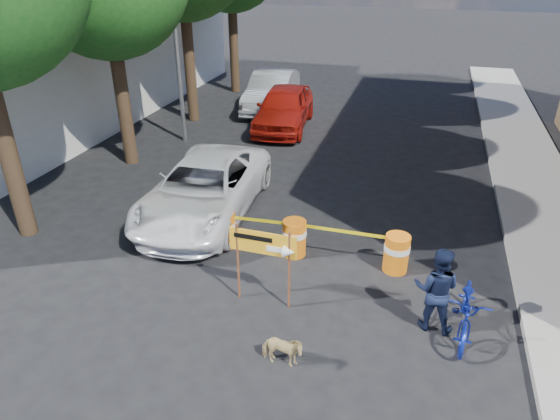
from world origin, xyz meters
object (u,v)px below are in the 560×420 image
Objects in this scene: bicycle at (472,289)px; dog at (282,351)px; barrel_mid_right at (294,237)px; suv_white at (205,188)px; pedestrian at (436,289)px; barrel_far_right at (397,253)px; sedan_red at (284,108)px; detour_sign at (271,251)px; barrel_mid_left at (224,229)px; barrel_far_left at (156,218)px; sedan_silver at (272,91)px.

bicycle is 2.62× the size of dog.
suv_white is at bearing 155.56° from barrel_mid_right.
barrel_mid_right is 0.51× the size of pedestrian.
barrel_mid_right is at bearing 10.84° from dog.
sedan_red is (-5.26, 9.12, 0.37)m from barrel_far_right.
dog is (0.69, -1.59, -0.97)m from detour_sign.
bicycle reaches higher than barrel_mid_left.
barrel_mid_left is 1.00× the size of barrel_mid_right.
bicycle is at bearing -12.49° from barrel_far_left.
pedestrian is 0.36× the size of sedan_red.
suv_white reaches higher than barrel_mid_right.
dog is 0.16× the size of sedan_red.
barrel_far_left is at bearing -6.79° from pedestrian.
pedestrian is at bearing 5.21° from detour_sign.
pedestrian reaches higher than barrel_far_left.
sedan_silver reaches higher than barrel_mid_right.
detour_sign is 14.17m from sedan_silver.
barrel_mid_right is 0.16× the size of suv_white.
suv_white is at bearing 160.52° from bicycle.
barrel_mid_left is 9.30m from sedan_red.
barrel_far_right is 10.54m from sedan_red.
barrel_mid_right is 0.50× the size of detour_sign.
barrel_far_right is (2.39, 0.00, 0.00)m from barrel_mid_right.
dog is (4.34, -3.46, -0.14)m from barrel_far_left.
barrel_far_right is at bearing -65.40° from sedan_red.
pedestrian is at bearing -65.85° from sedan_silver.
detour_sign reaches higher than barrel_mid_right.
barrel_mid_right is 3.17m from suv_white.
barrel_mid_left is 11.92m from sedan_silver.
pedestrian is at bearing -54.72° from dog.
dog is 0.15× the size of sedan_silver.
suv_white is (-5.26, 1.30, 0.30)m from barrel_far_right.
barrel_mid_left is at bearing -178.60° from barrel_far_right.
pedestrian is 12.46m from sedan_red.
detour_sign is at bearing -77.58° from sedan_silver.
pedestrian is 0.87× the size of bicycle.
sedan_red is (-6.70, 10.87, -0.18)m from bicycle.
suv_white is (-2.92, 3.27, -0.53)m from detour_sign.
barrel_far_left is 9.26m from sedan_red.
pedestrian reaches higher than barrel_mid_right.
pedestrian is at bearing -174.99° from bicycle.
pedestrian is 6.81m from suv_white.
bicycle reaches higher than sedan_red.
barrel_mid_left is 1.75m from barrel_mid_right.
sedan_red reaches higher than sedan_silver.
detour_sign reaches higher than suv_white.
barrel_mid_right is 3.68m from pedestrian.
suv_white is (-2.87, 1.31, 0.30)m from barrel_mid_right.
barrel_mid_right is 0.18× the size of sedan_silver.
barrel_far_right is at bearing 41.31° from detour_sign.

